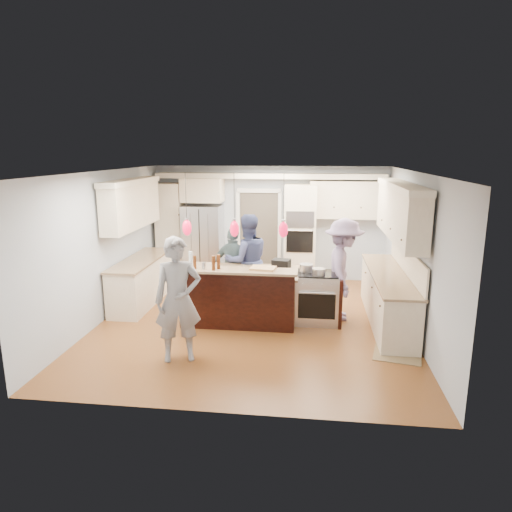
{
  "coord_description": "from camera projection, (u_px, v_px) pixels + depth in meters",
  "views": [
    {
      "loc": [
        0.99,
        -7.78,
        3.05
      ],
      "look_at": [
        0.0,
        0.35,
        1.15
      ],
      "focal_mm": 32.0,
      "sensor_mm": 36.0,
      "label": 1
    }
  ],
  "objects": [
    {
      "name": "ground_plane",
      "position": [
        254.0,
        321.0,
        8.33
      ],
      "size": [
        6.0,
        6.0,
        0.0
      ],
      "primitive_type": "plane",
      "color": "brown",
      "rests_on": "ground"
    },
    {
      "name": "island_range",
      "position": [
        318.0,
        298.0,
        8.24
      ],
      "size": [
        0.82,
        0.71,
        0.92
      ],
      "color": "#B7B7BC",
      "rests_on": "ground"
    },
    {
      "name": "drink_can",
      "position": [
        204.0,
        266.0,
        7.56
      ],
      "size": [
        0.07,
        0.07,
        0.12
      ],
      "primitive_type": "cylinder",
      "rotation": [
        0.0,
        0.0,
        0.07
      ],
      "color": "#B7B7BC",
      "rests_on": "kitchen_island"
    },
    {
      "name": "pot_large",
      "position": [
        306.0,
        268.0,
        8.2
      ],
      "size": [
        0.24,
        0.24,
        0.14
      ],
      "primitive_type": "cylinder",
      "color": "#B7B7BC",
      "rests_on": "island_range"
    },
    {
      "name": "right_counter_run",
      "position": [
        392.0,
        266.0,
        8.1
      ],
      "size": [
        0.64,
        3.1,
        2.51
      ],
      "color": "beige",
      "rests_on": "ground"
    },
    {
      "name": "pot_small",
      "position": [
        319.0,
        272.0,
        8.0
      ],
      "size": [
        0.23,
        0.23,
        0.11
      ],
      "primitive_type": "cylinder",
      "color": "#B7B7BC",
      "rests_on": "island_range"
    },
    {
      "name": "oven_column",
      "position": [
        300.0,
        234.0,
        10.56
      ],
      "size": [
        0.72,
        0.69,
        2.3
      ],
      "color": "beige",
      "rests_on": "ground"
    },
    {
      "name": "person_bar_end",
      "position": [
        178.0,
        300.0,
        6.63
      ],
      "size": [
        0.78,
        0.64,
        1.86
      ],
      "primitive_type": "imported",
      "rotation": [
        0.0,
        0.0,
        0.32
      ],
      "color": "gray",
      "rests_on": "ground"
    },
    {
      "name": "room_shell",
      "position": [
        254.0,
        223.0,
        7.92
      ],
      "size": [
        5.54,
        6.04,
        2.72
      ],
      "color": "#B2BCC6",
      "rests_on": "ground"
    },
    {
      "name": "water_bottle",
      "position": [
        191.0,
        260.0,
        7.67
      ],
      "size": [
        0.07,
        0.07,
        0.28
      ],
      "primitive_type": "cylinder",
      "rotation": [
        0.0,
        0.0,
        0.01
      ],
      "color": "silver",
      "rests_on": "kitchen_island"
    },
    {
      "name": "back_upper_cabinets",
      "position": [
        237.0,
        211.0,
        10.71
      ],
      "size": [
        5.3,
        0.61,
        2.54
      ],
      "color": "beige",
      "rests_on": "ground"
    },
    {
      "name": "cutting_board",
      "position": [
        263.0,
        268.0,
        7.6
      ],
      "size": [
        0.45,
        0.34,
        0.03
      ],
      "primitive_type": "cube",
      "rotation": [
        0.0,
        0.0,
        -0.14
      ],
      "color": "#DDAF66",
      "rests_on": "kitchen_island"
    },
    {
      "name": "beer_bottle_a",
      "position": [
        195.0,
        262.0,
        7.6
      ],
      "size": [
        0.06,
        0.06,
        0.22
      ],
      "primitive_type": "cylinder",
      "rotation": [
        0.0,
        0.0,
        -0.02
      ],
      "color": "#4E250D",
      "rests_on": "kitchen_island"
    },
    {
      "name": "floor_rug",
      "position": [
        398.0,
        349.0,
        7.15
      ],
      "size": [
        0.89,
        1.14,
        0.01
      ],
      "primitive_type": "cube",
      "rotation": [
        0.0,
        0.0,
        -0.2
      ],
      "color": "olive",
      "rests_on": "ground"
    },
    {
      "name": "person_far_left",
      "position": [
        247.0,
        261.0,
        8.97
      ],
      "size": [
        1.1,
        0.98,
        1.85
      ],
      "primitive_type": "imported",
      "rotation": [
        0.0,
        0.0,
        3.52
      ],
      "color": "navy",
      "rests_on": "ground"
    },
    {
      "name": "person_far_right",
      "position": [
        234.0,
        267.0,
        9.04
      ],
      "size": [
        1.0,
        0.62,
        1.58
      ],
      "primitive_type": "imported",
      "rotation": [
        0.0,
        0.0,
        2.87
      ],
      "color": "#475D63",
      "rests_on": "ground"
    },
    {
      "name": "beer_bottle_b",
      "position": [
        213.0,
        263.0,
        7.51
      ],
      "size": [
        0.06,
        0.06,
        0.24
      ],
      "primitive_type": "cylinder",
      "rotation": [
        0.0,
        0.0,
        -0.01
      ],
      "color": "#4E250D",
      "rests_on": "kitchen_island"
    },
    {
      "name": "left_cabinets",
      "position": [
        138.0,
        252.0,
        9.16
      ],
      "size": [
        0.64,
        2.3,
        2.51
      ],
      "color": "beige",
      "rests_on": "ground"
    },
    {
      "name": "pendant_lights",
      "position": [
        235.0,
        228.0,
        7.46
      ],
      "size": [
        1.75,
        0.15,
        1.03
      ],
      "color": "black",
      "rests_on": "ground"
    },
    {
      "name": "kitchen_island",
      "position": [
        241.0,
        294.0,
        8.32
      ],
      "size": [
        2.1,
        1.46,
        1.12
      ],
      "color": "black",
      "rests_on": "ground"
    },
    {
      "name": "person_range_side",
      "position": [
        343.0,
        269.0,
        8.31
      ],
      "size": [
        0.74,
        1.24,
        1.87
      ],
      "primitive_type": "imported",
      "rotation": [
        0.0,
        0.0,
        1.53
      ],
      "color": "gray",
      "rests_on": "ground"
    },
    {
      "name": "refrigerator",
      "position": [
        203.0,
        243.0,
        10.87
      ],
      "size": [
        0.9,
        0.7,
        1.8
      ],
      "primitive_type": "cube",
      "color": "#B7B7BC",
      "rests_on": "ground"
    },
    {
      "name": "beer_bottle_c",
      "position": [
        218.0,
        262.0,
        7.6
      ],
      "size": [
        0.08,
        0.08,
        0.24
      ],
      "primitive_type": "cylinder",
      "rotation": [
        0.0,
        0.0,
        0.3
      ],
      "color": "#4E250D",
      "rests_on": "kitchen_island"
    }
  ]
}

